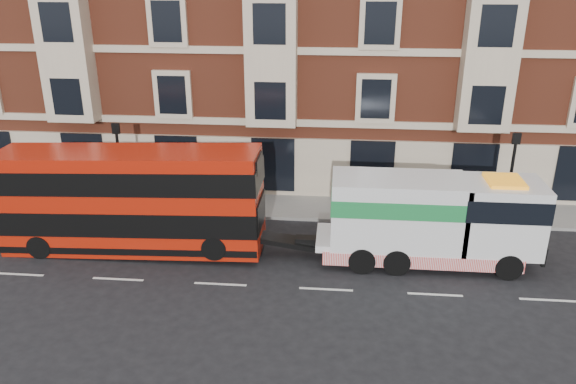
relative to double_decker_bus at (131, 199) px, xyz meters
name	(u,v)px	position (x,y,z in m)	size (l,w,h in m)	color
ground	(220,284)	(4.16, -2.50, -2.32)	(120.00, 120.00, 0.00)	black
sidewalk	(251,205)	(4.16, 5.00, -2.24)	(90.00, 3.00, 0.15)	slate
lamp_post_west	(120,161)	(-1.84, 3.70, 0.36)	(0.35, 0.15, 4.35)	black
lamp_post_east	(511,173)	(16.16, 3.70, 0.36)	(0.35, 0.15, 4.35)	black
double_decker_bus	(131,199)	(0.00, 0.00, 0.00)	(10.80, 2.48, 4.37)	#B11A09
tow_truck	(428,219)	(12.06, 0.00, -0.41)	(8.64, 2.55, 3.60)	silver
pedestrian	(43,192)	(-5.88, 3.65, -1.36)	(0.59, 0.39, 1.62)	#171F2F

